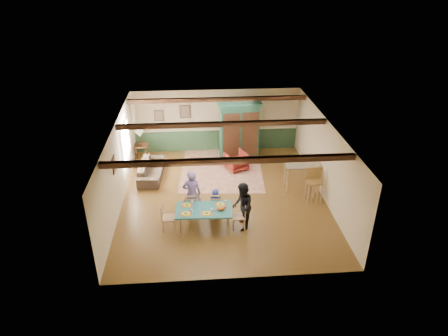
{
  "coord_description": "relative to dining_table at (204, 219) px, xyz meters",
  "views": [
    {
      "loc": [
        -0.88,
        -11.89,
        7.47
      ],
      "look_at": [
        0.03,
        0.05,
        1.15
      ],
      "focal_mm": 32.0,
      "sensor_mm": 36.0,
      "label": 1
    }
  ],
  "objects": [
    {
      "name": "picture_left_wall",
      "position": [
        -2.74,
        1.15,
        1.4
      ],
      "size": [
        0.04,
        0.42,
        0.52
      ],
      "primitive_type": null,
      "color": "#7F705C",
      "rests_on": "wall_left"
    },
    {
      "name": "armchair",
      "position": [
        1.4,
        3.86,
        0.0
      ],
      "size": [
        1.02,
        1.03,
        0.72
      ],
      "primitive_type": "imported",
      "rotation": [
        0.0,
        0.0,
        -2.72
      ],
      "color": "#571211",
      "rests_on": "floor"
    },
    {
      "name": "cat",
      "position": [
        0.51,
        -0.11,
        0.44
      ],
      "size": [
        0.34,
        0.14,
        0.17
      ],
      "primitive_type": null,
      "rotation": [
        0.0,
        0.0,
        -0.04
      ],
      "color": "#D25D25",
      "rests_on": "dining_table"
    },
    {
      "name": "end_table",
      "position": [
        -2.43,
        5.01,
        -0.02
      ],
      "size": [
        0.56,
        0.56,
        0.67
      ],
      "primitive_type": null,
      "rotation": [
        0.0,
        0.0,
        -0.02
      ],
      "color": "black",
      "rests_on": "floor"
    },
    {
      "name": "counter_table",
      "position": [
        3.57,
        2.15,
        0.16
      ],
      "size": [
        1.26,
        0.79,
        1.02
      ],
      "primitive_type": null,
      "rotation": [
        0.0,
        0.0,
        -0.06
      ],
      "color": "tan",
      "rests_on": "floor"
    },
    {
      "name": "place_setting_far_right",
      "position": [
        0.53,
        0.21,
        0.41
      ],
      "size": [
        0.39,
        0.3,
        0.11
      ],
      "primitive_type": null,
      "rotation": [
        0.0,
        0.0,
        -0.04
      ],
      "color": "gold",
      "rests_on": "dining_table"
    },
    {
      "name": "table_lamp",
      "position": [
        -2.43,
        5.01,
        0.62
      ],
      "size": [
        0.37,
        0.37,
        0.61
      ],
      "primitive_type": null,
      "rotation": [
        0.0,
        0.0,
        0.09
      ],
      "color": "#CCB084",
      "rests_on": "end_table"
    },
    {
      "name": "place_setting_near_center",
      "position": [
        0.08,
        -0.24,
        0.41
      ],
      "size": [
        0.39,
        0.3,
        0.11
      ],
      "primitive_type": null,
      "rotation": [
        0.0,
        0.0,
        -0.04
      ],
      "color": "gold",
      "rests_on": "dining_table"
    },
    {
      "name": "dining_chair_end_left",
      "position": [
        -1.08,
        0.04,
        0.09
      ],
      "size": [
        0.43,
        0.41,
        0.89
      ],
      "primitive_type": null,
      "rotation": [
        0.0,
        0.0,
        1.53
      ],
      "color": "tan",
      "rests_on": "floor"
    },
    {
      "name": "dining_chair_far_left",
      "position": [
        -0.35,
        0.69,
        0.09
      ],
      "size": [
        0.41,
        0.43,
        0.89
      ],
      "primitive_type": null,
      "rotation": [
        0.0,
        0.0,
        3.1
      ],
      "color": "tan",
      "rests_on": "floor"
    },
    {
      "name": "dining_table",
      "position": [
        0.0,
        0.0,
        0.0
      ],
      "size": [
        1.73,
        1.01,
        0.71
      ],
      "primitive_type": null,
      "rotation": [
        0.0,
        0.0,
        -0.04
      ],
      "color": "#1D5D5C",
      "rests_on": "floor"
    },
    {
      "name": "place_setting_far_left",
      "position": [
        -0.51,
        0.26,
        0.41
      ],
      "size": [
        0.39,
        0.3,
        0.11
      ],
      "primitive_type": null,
      "rotation": [
        0.0,
        0.0,
        -0.04
      ],
      "color": "gold",
      "rests_on": "dining_table"
    },
    {
      "name": "ceiling_beam_mid",
      "position": [
        0.73,
        2.15,
        2.26
      ],
      "size": [
        6.95,
        0.16,
        0.16
      ],
      "primitive_type": "cube",
      "color": "black",
      "rests_on": "ceiling"
    },
    {
      "name": "ceiling_beam_back",
      "position": [
        0.73,
        4.75,
        2.26
      ],
      "size": [
        6.95,
        0.16,
        0.16
      ],
      "primitive_type": "cube",
      "color": "black",
      "rests_on": "ceiling"
    },
    {
      "name": "person_woman",
      "position": [
        1.18,
        -0.05,
        0.42
      ],
      "size": [
        0.62,
        0.78,
        1.55
      ],
      "primitive_type": "imported",
      "rotation": [
        0.0,
        0.0,
        -1.61
      ],
      "color": "black",
      "rests_on": "floor"
    },
    {
      "name": "armoire",
      "position": [
        1.61,
        4.86,
        0.86
      ],
      "size": [
        1.77,
        0.82,
        2.43
      ],
      "primitive_type": "cube",
      "rotation": [
        0.0,
        0.0,
        0.08
      ],
      "color": "#17392B",
      "rests_on": "floor"
    },
    {
      "name": "bar_stool_right",
      "position": [
        3.88,
        1.32,
        0.25
      ],
      "size": [
        0.44,
        0.48,
        1.21
      ],
      "primitive_type": null,
      "rotation": [
        0.0,
        0.0,
        0.02
      ],
      "color": "olive",
      "rests_on": "floor"
    },
    {
      "name": "wainscot_back",
      "position": [
        0.73,
        5.73,
        0.1
      ],
      "size": [
        6.95,
        0.03,
        0.9
      ],
      "primitive_type": "cube",
      "color": "#223F28",
      "rests_on": "floor"
    },
    {
      "name": "window_left",
      "position": [
        -2.74,
        3.45,
        1.2
      ],
      "size": [
        0.06,
        1.6,
        1.3
      ],
      "primitive_type": null,
      "color": "white",
      "rests_on": "wall_left"
    },
    {
      "name": "person_man",
      "position": [
        -0.35,
        0.77,
        0.46
      ],
      "size": [
        0.61,
        0.41,
        1.62
      ],
      "primitive_type": "imported",
      "rotation": [
        0.0,
        0.0,
        3.1
      ],
      "color": "#645089",
      "rests_on": "floor"
    },
    {
      "name": "dining_chair_far_right",
      "position": [
        0.4,
        0.66,
        0.09
      ],
      "size": [
        0.41,
        0.43,
        0.89
      ],
      "primitive_type": null,
      "rotation": [
        0.0,
        0.0,
        3.1
      ],
      "color": "tan",
      "rests_on": "floor"
    },
    {
      "name": "wall_left",
      "position": [
        -2.77,
        1.75,
        1.0
      ],
      "size": [
        0.02,
        8.0,
        2.7
      ],
      "primitive_type": "cube",
      "color": "beige",
      "rests_on": "floor"
    },
    {
      "name": "ceiling_beam_front",
      "position": [
        0.73,
        -0.55,
        2.26
      ],
      "size": [
        6.95,
        0.16,
        0.16
      ],
      "primitive_type": "cube",
      "color": "black",
      "rests_on": "ceiling"
    },
    {
      "name": "sofa",
      "position": [
        -1.9,
        3.49,
        -0.05
      ],
      "size": [
        0.94,
        2.12,
        0.6
      ],
      "primitive_type": "imported",
      "rotation": [
        0.0,
        0.0,
        1.5
      ],
      "color": "#403128",
      "rests_on": "floor"
    },
    {
      "name": "person_child",
      "position": [
        0.41,
        0.74,
        0.12
      ],
      "size": [
        0.47,
        0.32,
        0.95
      ],
      "primitive_type": "imported",
      "rotation": [
        0.0,
        0.0,
        3.1
      ],
      "color": "navy",
      "rests_on": "floor"
    },
    {
      "name": "area_rug",
      "position": [
        0.82,
        3.87,
        -0.35
      ],
      "size": [
        3.41,
        3.96,
        0.01
      ],
      "primitive_type": "cube",
      "rotation": [
        0.0,
        0.0,
        -0.07
      ],
      "color": "beige",
      "rests_on": "floor"
    },
    {
      "name": "floor",
      "position": [
        0.73,
        1.75,
        -0.35
      ],
      "size": [
        8.0,
        8.0,
        0.0
      ],
      "primitive_type": "plane",
      "color": "brown",
      "rests_on": "ground"
    },
    {
      "name": "ceiling",
      "position": [
        0.73,
        1.75,
        2.35
      ],
      "size": [
        7.0,
        8.0,
        0.02
      ],
      "primitive_type": "cube",
      "color": "silver",
      "rests_on": "wall_back"
    },
    {
      "name": "bar_stool_left",
      "position": [
        3.73,
        1.32,
        0.25
      ],
      "size": [
        0.43,
        0.47,
        1.2
      ],
      "primitive_type": null,
      "rotation": [
        0.0,
        0.0,
        0.01
      ],
      "color": "olive",
      "rests_on": "floor"
    },
    {
      "name": "place_setting_near_left",
      "position": [
        -0.53,
        -0.21,
        0.41
      ],
      "size": [
        0.39,
        0.3,
        0.11
      ],
      "primitive_type": null,
      "rotation": [
        0.0,
        0.0,
        -0.04
      ],
      "color": "gold",
      "rests_on": "dining_table"
    },
    {
      "name": "picture_back_a",
      "position": [
        -0.57,
        5.72,
        1.45
      ],
      "size": [
        0.45,
        0.04,
        0.55
      ],
      "primitive_type": null,
      "color": "#7F705C",
      "rests_on": "wall_back"
    },
    {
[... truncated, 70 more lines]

